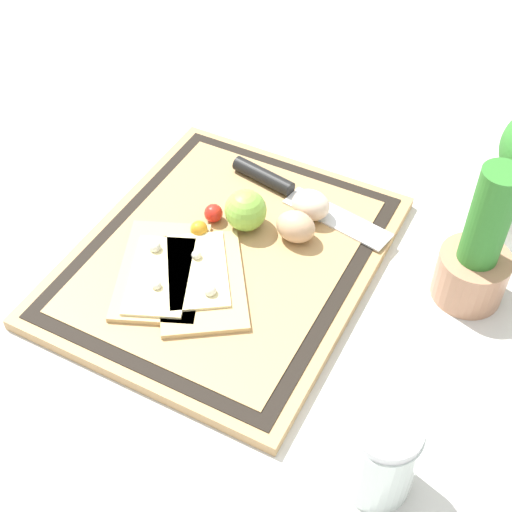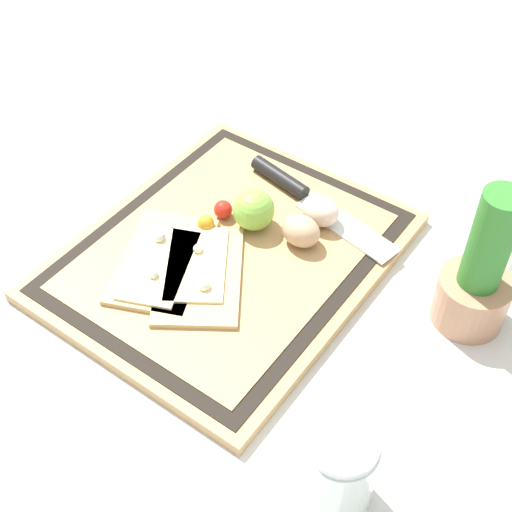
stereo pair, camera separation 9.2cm
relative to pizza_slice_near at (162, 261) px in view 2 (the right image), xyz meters
The scene contains 12 objects.
ground_plane 0.09m from the pizza_slice_near, 142.47° to the left, with size 6.00×6.00×0.00m, color silver.
cutting_board 0.09m from the pizza_slice_near, 142.47° to the left, with size 0.45×0.38×0.02m.
pizza_slice_near is the anchor object (origin of this frame).
pizza_slice_far 0.05m from the pizza_slice_near, 104.70° to the left, with size 0.20×0.18×0.02m.
knife 0.23m from the pizza_slice_near, 162.27° to the left, with size 0.08×0.26×0.02m.
egg_brown 0.19m from the pizza_slice_near, 138.09° to the left, with size 0.04×0.05×0.04m, color tan.
egg_pink 0.23m from the pizza_slice_near, 146.35° to the left, with size 0.04×0.05×0.04m, color beige.
lime 0.14m from the pizza_slice_near, 156.87° to the left, with size 0.06×0.06×0.06m, color #7FB742.
cherry_tomato_red 0.12m from the pizza_slice_near, behind, with size 0.03×0.03×0.03m, color red.
cherry_tomato_yellow 0.09m from the pizza_slice_near, behind, with size 0.02×0.02×0.02m, color orange.
herb_pot 0.40m from the pizza_slice_near, 115.14° to the left, with size 0.09×0.09×0.21m.
sauce_jar 0.37m from the pizza_slice_near, 69.40° to the left, with size 0.07×0.07×0.11m.
Camera 2 is at (0.52, 0.42, 0.71)m, focal length 50.00 mm.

